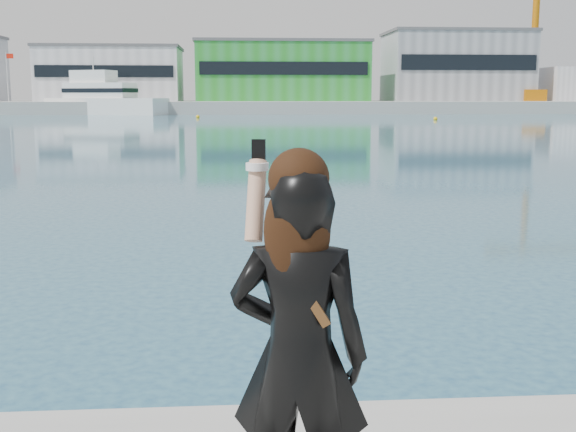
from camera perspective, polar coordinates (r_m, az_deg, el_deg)
name	(u,v)px	position (r m, az deg, el deg)	size (l,w,h in m)	color
far_quay	(237,106)	(133.75, -4.06, 8.63)	(320.00, 40.00, 2.00)	#9E9E99
warehouse_white	(112,74)	(133.52, -13.74, 10.86)	(24.48, 15.35, 9.50)	silver
warehouse_green	(281,71)	(132.06, -0.54, 11.36)	(30.60, 16.36, 10.50)	green
warehouse_grey_right	(456,66)	(137.90, 13.12, 11.46)	(25.50, 15.35, 12.50)	gray
ancillary_shed	(576,84)	(144.01, 21.82, 9.64)	(12.00, 10.00, 6.00)	silver
dock_crane	(542,25)	(137.25, 19.43, 14.03)	(23.00, 4.00, 24.00)	orange
flagpole_left	(8,74)	(130.29, -21.28, 10.44)	(1.28, 0.16, 8.00)	silver
flagpole_right	(366,74)	(126.81, 6.15, 11.06)	(1.28, 0.16, 8.00)	silver
motor_yacht	(103,98)	(117.53, -14.39, 8.99)	(19.77, 12.41, 8.96)	white
buoy_near	(435,120)	(90.25, 11.57, 7.44)	(0.50, 0.50, 0.50)	yellow
buoy_far	(198,118)	(97.69, -7.14, 7.69)	(0.50, 0.50, 0.50)	yellow
woman	(299,345)	(3.43, 0.84, -10.14)	(0.74, 0.57, 1.92)	black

